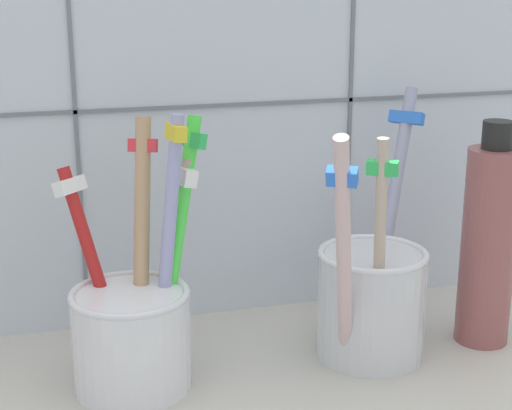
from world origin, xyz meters
TOP-DOWN VIEW (x-y plane):
  - counter_slab at (0.00, 0.00)cm, footprint 64.00×22.00cm
  - tile_wall_back at (0.00, 12.00)cm, footprint 64.00×2.20cm
  - toothbrush_cup_left at (-8.26, 1.01)cm, footprint 10.15×8.66cm
  - toothbrush_cup_right at (8.50, 0.70)cm, footprint 12.54×15.14cm
  - soap_bottle at (17.58, 0.65)cm, footprint 3.92×3.92cm

SIDE VIEW (x-z plane):
  - counter_slab at x=0.00cm, z-range 0.00..2.00cm
  - toothbrush_cup_left at x=-8.26cm, z-range -2.63..15.45cm
  - toothbrush_cup_right at x=8.50cm, z-range -2.58..15.78cm
  - soap_bottle at x=17.58cm, z-range 1.33..18.01cm
  - tile_wall_back at x=0.00cm, z-range 0.00..45.00cm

